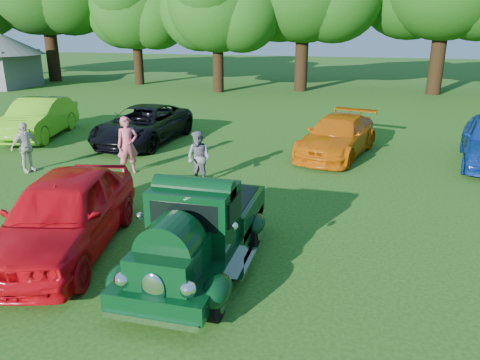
% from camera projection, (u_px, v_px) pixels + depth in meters
% --- Properties ---
extents(ground, '(120.00, 120.00, 0.00)m').
position_uv_depth(ground, '(180.00, 254.00, 9.42)').
color(ground, '#1B4710').
rests_on(ground, ground).
extents(hero_pickup, '(2.05, 4.39, 1.72)m').
position_uv_depth(hero_pickup, '(199.00, 232.00, 8.63)').
color(hero_pickup, black).
rests_on(hero_pickup, ground).
extents(red_convertible, '(2.85, 5.03, 1.61)m').
position_uv_depth(red_convertible, '(64.00, 214.00, 9.33)').
color(red_convertible, red).
rests_on(red_convertible, ground).
extents(back_car_lime, '(2.70, 4.95, 1.55)m').
position_uv_depth(back_car_lime, '(38.00, 118.00, 18.81)').
color(back_car_lime, '#52A916').
rests_on(back_car_lime, ground).
extents(back_car_black, '(2.51, 5.14, 1.41)m').
position_uv_depth(back_car_black, '(143.00, 125.00, 17.97)').
color(back_car_black, black).
rests_on(back_car_black, ground).
extents(back_car_orange, '(2.96, 4.98, 1.35)m').
position_uv_depth(back_car_orange, '(338.00, 136.00, 16.28)').
color(back_car_orange, '#CB5C07').
rests_on(back_car_orange, ground).
extents(spectator_pink, '(0.76, 0.74, 1.76)m').
position_uv_depth(spectator_pink, '(128.00, 145.00, 14.25)').
color(spectator_pink, '#CB5361').
rests_on(spectator_pink, ground).
extents(spectator_grey, '(0.89, 0.79, 1.53)m').
position_uv_depth(spectator_grey, '(199.00, 158.00, 13.32)').
color(spectator_grey, slate).
rests_on(spectator_grey, ground).
extents(spectator_white, '(0.69, 0.99, 1.56)m').
position_uv_depth(spectator_white, '(25.00, 147.00, 14.41)').
color(spectator_white, beige).
rests_on(spectator_white, ground).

